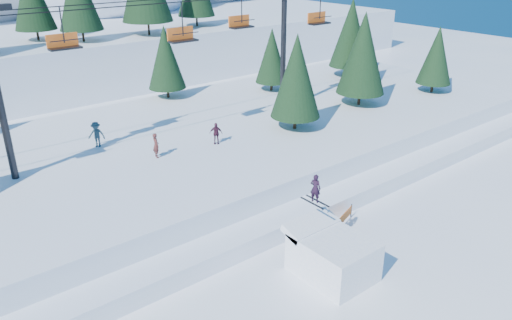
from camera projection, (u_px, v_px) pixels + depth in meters
ground at (326, 299)px, 24.12m from camera, size 160.00×160.00×0.00m
mid_shelf at (149, 160)px, 36.51m from camera, size 70.00×22.00×2.50m
berm at (229, 223)px, 29.63m from camera, size 70.00×6.00×1.10m
jump_kicker at (332, 254)px, 25.56m from camera, size 3.16×4.38×5.13m
chairlift at (153, 47)px, 33.98m from camera, size 46.00×3.21×10.28m
conifer_stand at (158, 81)px, 36.18m from camera, size 60.78×17.85×8.25m
distant_skiers at (92, 150)px, 32.70m from camera, size 17.45×5.89×1.86m
banner_near at (343, 219)px, 30.11m from camera, size 2.70×0.98×0.90m
banner_far at (348, 198)px, 32.62m from camera, size 2.82×0.53×0.90m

